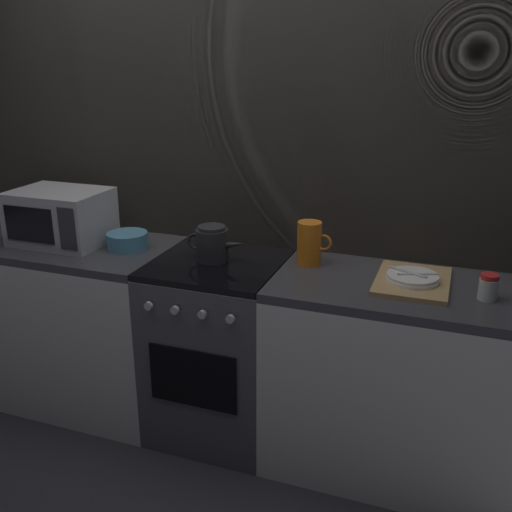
# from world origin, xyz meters

# --- Properties ---
(ground_plane) EXTENTS (8.00, 8.00, 0.00)m
(ground_plane) POSITION_xyz_m (0.00, 0.00, 0.00)
(ground_plane) COLOR #2D2D33
(back_wall) EXTENTS (3.60, 0.05, 2.40)m
(back_wall) POSITION_xyz_m (0.00, 0.32, 1.20)
(back_wall) COLOR #A39989
(back_wall) RESTS_ON ground_plane
(counter_left) EXTENTS (1.20, 0.60, 0.90)m
(counter_left) POSITION_xyz_m (-0.90, 0.00, 0.45)
(counter_left) COLOR silver
(counter_left) RESTS_ON ground_plane
(stove_unit) EXTENTS (0.60, 0.63, 0.90)m
(stove_unit) POSITION_xyz_m (-0.00, -0.00, 0.45)
(stove_unit) COLOR #4C4C51
(stove_unit) RESTS_ON ground_plane
(counter_right) EXTENTS (1.20, 0.60, 0.90)m
(counter_right) POSITION_xyz_m (0.90, 0.00, 0.45)
(counter_right) COLOR silver
(counter_right) RESTS_ON ground_plane
(microwave) EXTENTS (0.46, 0.35, 0.27)m
(microwave) POSITION_xyz_m (-0.86, 0.00, 1.04)
(microwave) COLOR #B2B2B7
(microwave) RESTS_ON counter_left
(kettle) EXTENTS (0.28, 0.15, 0.17)m
(kettle) POSITION_xyz_m (-0.03, 0.01, 0.98)
(kettle) COLOR #262628
(kettle) RESTS_ON stove_unit
(mixing_bowl) EXTENTS (0.20, 0.20, 0.08)m
(mixing_bowl) POSITION_xyz_m (-0.50, 0.03, 0.94)
(mixing_bowl) COLOR teal
(mixing_bowl) RESTS_ON counter_left
(pitcher) EXTENTS (0.16, 0.11, 0.20)m
(pitcher) POSITION_xyz_m (0.41, 0.12, 1.00)
(pitcher) COLOR orange
(pitcher) RESTS_ON counter_right
(dish_pile) EXTENTS (0.30, 0.40, 0.06)m
(dish_pile) POSITION_xyz_m (0.88, 0.02, 0.92)
(dish_pile) COLOR tan
(dish_pile) RESTS_ON counter_right
(spice_jar) EXTENTS (0.08, 0.08, 0.10)m
(spice_jar) POSITION_xyz_m (1.17, -0.04, 0.95)
(spice_jar) COLOR silver
(spice_jar) RESTS_ON counter_right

